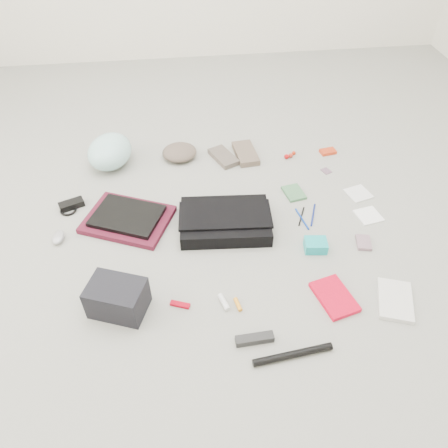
{
  "coord_description": "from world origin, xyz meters",
  "views": [
    {
      "loc": [
        -0.18,
        -1.44,
        1.43
      ],
      "look_at": [
        0.0,
        0.0,
        0.05
      ],
      "focal_mm": 35.0,
      "sensor_mm": 36.0,
      "label": 1
    }
  ],
  "objects": [
    {
      "name": "napkin_top",
      "position": [
        0.72,
        0.19,
        0.0
      ],
      "size": [
        0.14,
        0.14,
        0.01
      ],
      "primitive_type": "cube",
      "rotation": [
        0.0,
        0.0,
        0.27
      ],
      "color": "silver",
      "rests_on": "ground_plane"
    },
    {
      "name": "mitten_right",
      "position": [
        0.2,
        0.6,
        0.02
      ],
      "size": [
        0.13,
        0.23,
        0.03
      ],
      "primitive_type": "cube",
      "rotation": [
        0.0,
        0.0,
        0.1
      ],
      "color": "brown",
      "rests_on": "ground_plane"
    },
    {
      "name": "mouse",
      "position": [
        -0.76,
        0.04,
        0.02
      ],
      "size": [
        0.06,
        0.09,
        0.03
      ],
      "primitive_type": "ellipsoid",
      "rotation": [
        0.0,
        0.0,
        -0.07
      ],
      "color": "#99999E",
      "rests_on": "ground_plane"
    },
    {
      "name": "pen_black",
      "position": [
        0.38,
        0.06,
        0.0
      ],
      "size": [
        0.06,
        0.13,
        0.01
      ],
      "primitive_type": "cylinder",
      "rotation": [
        1.57,
        0.0,
        -0.43
      ],
      "color": "black",
      "rests_on": "ground_plane"
    },
    {
      "name": "toiletry_tube_white",
      "position": [
        -0.05,
        -0.41,
        0.01
      ],
      "size": [
        0.04,
        0.08,
        0.02
      ],
      "primitive_type": "cylinder",
      "rotation": [
        1.57,
        0.0,
        0.3
      ],
      "color": "silver",
      "rests_on": "ground_plane"
    },
    {
      "name": "laptop_sleeve",
      "position": [
        -0.45,
        0.13,
        0.01
      ],
      "size": [
        0.47,
        0.42,
        0.03
      ],
      "primitive_type": "cube",
      "rotation": [
        0.0,
        0.0,
        -0.41
      ],
      "color": "#541124",
      "rests_on": "ground_plane"
    },
    {
      "name": "card_deck",
      "position": [
        0.62,
        -0.16,
        0.01
      ],
      "size": [
        0.08,
        0.1,
        0.02
      ],
      "primitive_type": "cube",
      "rotation": [
        0.0,
        0.0,
        -0.2
      ],
      "color": "gray",
      "rests_on": "ground_plane"
    },
    {
      "name": "multitool",
      "position": [
        -0.23,
        -0.39,
        0.01
      ],
      "size": [
        0.08,
        0.05,
        0.01
      ],
      "primitive_type": "cube",
      "rotation": [
        0.0,
        0.0,
        -0.37
      ],
      "color": "#9D0011",
      "rests_on": "ground_plane"
    },
    {
      "name": "cable_coil",
      "position": [
        -0.74,
        0.24,
        0.01
      ],
      "size": [
        0.11,
        0.11,
        0.01
      ],
      "primitive_type": "torus",
      "rotation": [
        0.0,
        0.0,
        0.38
      ],
      "color": "black",
      "rests_on": "ground_plane"
    },
    {
      "name": "toiletry_tube_orange",
      "position": [
        0.0,
        -0.42,
        0.01
      ],
      "size": [
        0.03,
        0.06,
        0.02
      ],
      "primitive_type": "cylinder",
      "rotation": [
        1.57,
        0.0,
        0.21
      ],
      "color": "orange",
      "rests_on": "ground_plane"
    },
    {
      "name": "lollipop_a",
      "position": [
        0.42,
        0.54,
        0.01
      ],
      "size": [
        0.03,
        0.03,
        0.03
      ],
      "primitive_type": "sphere",
      "rotation": [
        0.0,
        0.0,
        0.24
      ],
      "color": "#B5090C",
      "rests_on": "ground_plane"
    },
    {
      "name": "pen_blue",
      "position": [
        0.38,
        0.04,
        0.0
      ],
      "size": [
        0.03,
        0.15,
        0.01
      ],
      "primitive_type": "cylinder",
      "rotation": [
        1.57,
        0.0,
        0.17
      ],
      "color": "#0D359D",
      "rests_on": "ground_plane"
    },
    {
      "name": "ground_plane",
      "position": [
        0.0,
        0.0,
        0.0
      ],
      "size": [
        4.0,
        4.0,
        0.0
      ],
      "primitive_type": "plane",
      "color": "gray"
    },
    {
      "name": "altoids_tin",
      "position": [
        0.67,
        0.57,
        0.01
      ],
      "size": [
        0.09,
        0.07,
        0.02
      ],
      "primitive_type": "cube",
      "rotation": [
        0.0,
        0.0,
        0.16
      ],
      "color": "red",
      "rests_on": "ground_plane"
    },
    {
      "name": "book_red",
      "position": [
        0.39,
        -0.44,
        0.01
      ],
      "size": [
        0.17,
        0.22,
        0.02
      ],
      "primitive_type": "cube",
      "rotation": [
        0.0,
        0.0,
        0.25
      ],
      "color": "red",
      "rests_on": "ground_plane"
    },
    {
      "name": "camera_bag",
      "position": [
        -0.46,
        -0.38,
        0.07
      ],
      "size": [
        0.25,
        0.22,
        0.14
      ],
      "primitive_type": "cube",
      "rotation": [
        0.0,
        0.0,
        -0.37
      ],
      "color": "black",
      "rests_on": "ground_plane"
    },
    {
      "name": "book_white",
      "position": [
        0.63,
        -0.48,
        0.01
      ],
      "size": [
        0.19,
        0.23,
        0.02
      ],
      "primitive_type": "cube",
      "rotation": [
        0.0,
        0.0,
        -0.34
      ],
      "color": "silver",
      "rests_on": "ground_plane"
    },
    {
      "name": "bag_flap",
      "position": [
        0.01,
        0.03,
        0.07
      ],
      "size": [
        0.44,
        0.22,
        0.01
      ],
      "primitive_type": "cube",
      "rotation": [
        0.0,
        0.0,
        -0.08
      ],
      "color": "black",
      "rests_on": "messenger_bag"
    },
    {
      "name": "bike_helmet",
      "position": [
        -0.55,
        0.61,
        0.08
      ],
      "size": [
        0.3,
        0.34,
        0.17
      ],
      "primitive_type": "ellipsoid",
      "rotation": [
        0.0,
        0.0,
        -0.32
      ],
      "color": "#B4F0EE",
      "rests_on": "ground_plane"
    },
    {
      "name": "beanie",
      "position": [
        -0.17,
        0.63,
        0.03
      ],
      "size": [
        0.23,
        0.22,
        0.07
      ],
      "primitive_type": "ellipsoid",
      "rotation": [
        0.0,
        0.0,
        0.22
      ],
      "color": "brown",
      "rests_on": "ground_plane"
    },
    {
      "name": "u_lock",
      "position": [
        0.04,
        -0.59,
        0.01
      ],
      "size": [
        0.14,
        0.04,
        0.03
      ],
      "primitive_type": "cube",
      "rotation": [
        0.0,
        0.0,
        0.04
      ],
      "color": "black",
      "rests_on": "ground_plane"
    },
    {
      "name": "napkin_bottom",
      "position": [
        0.71,
        0.02,
        0.0
      ],
      "size": [
        0.13,
        0.13,
        0.01
      ],
      "primitive_type": "cube",
      "rotation": [
        0.0,
        0.0,
        0.19
      ],
      "color": "white",
      "rests_on": "ground_plane"
    },
    {
      "name": "lollipop_b",
      "position": [
        0.45,
        0.55,
        0.01
      ],
      "size": [
        0.03,
        0.03,
        0.03
      ],
      "primitive_type": "sphere",
      "rotation": [
        0.0,
        0.0,
        0.11
      ],
      "color": "#B42F1D",
      "rests_on": "ground_plane"
    },
    {
      "name": "accordion_wallet",
      "position": [
        0.39,
        -0.16,
        0.02
      ],
      "size": [
        0.11,
        0.09,
        0.05
      ],
      "primitive_type": "cube",
      "rotation": [
        0.0,
        0.0,
        -0.12
      ],
      "color": "#18B3B8",
      "rests_on": "ground_plane"
    },
    {
      "name": "stamp_sheet",
      "position": [
        0.61,
        0.4,
        0.0
      ],
      "size": [
        0.06,
        0.07,
        0.0
      ],
      "primitive_type": "cube",
      "rotation": [
        0.0,
        0.0,
        0.42
      ],
      "color": "#75566A",
      "rests_on": "ground_plane"
    },
    {
      "name": "messenger_bag",
      "position": [
        0.01,
        0.03,
        0.03
      ],
      "size": [
        0.43,
        0.32,
        0.07
      ],
      "primitive_type": "cube",
      "rotation": [
        0.0,
        0.0,
        -0.08
      ],
      "color": "black",
      "rests_on": "ground_plane"
    },
    {
      "name": "mitten_left",
      "position": [
        0.07,
        0.58,
        0.01
      ],
      "size": [
        0.17,
        0.21,
        0.03
      ],
      "primitive_type": "cube",
      "rotation": [
        0.0,
        0.0,
        0.42
      ],
      "color": "#5E534A",
      "rests_on": "ground_plane"
    },
    {
      "name": "pen_navy",
      "position": [
        0.44,
        0.06,
        0.0
      ],
      "size": [
        0.07,
        0.15,
        0.01
      ],
      "primitive_type": "cylinder",
      "rotation": [
        1.57,
        0.0,
        -0.38
      ],
      "color": "navy",
      "rests_on": "ground_plane"
    },
    {
      "name": "lollipop_c",
      "position": [
        0.47,
        0.57,
        0.01
      ],
      "size": [
        0.03,
        0.03,
        0.02
      ],
      "primitive_type": "sphere",
      "rotation": [
        0.0,
        0.0,
        0.33
      ],
      "color": "red",
      "rests_on": "ground_plane"
    },
    {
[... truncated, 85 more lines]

